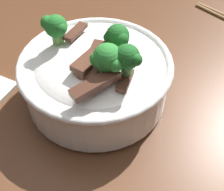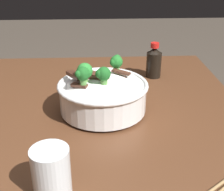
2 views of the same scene
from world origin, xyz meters
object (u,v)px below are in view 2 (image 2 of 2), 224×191
Objects in this scene: drinking_glass at (51,173)px; rice_bowl at (103,92)px; folded_napkin at (113,80)px; soy_sauce_bottle at (154,62)px.

rice_bowl is at bearing -18.04° from drinking_glass.
drinking_glass reaches higher than folded_napkin.
rice_bowl is 0.33m from soy_sauce_bottle.
soy_sauce_bottle reaches higher than drinking_glass.
folded_napkin is at bearing 102.35° from soy_sauce_bottle.
folded_napkin is (0.23, -0.04, -0.06)m from rice_bowl.
drinking_glass is (-0.33, 0.11, -0.02)m from rice_bowl.
soy_sauce_bottle is at bearing -27.04° from drinking_glass.
drinking_glass is at bearing 161.96° from rice_bowl.
soy_sauce_bottle is (0.59, -0.30, 0.01)m from drinking_glass.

